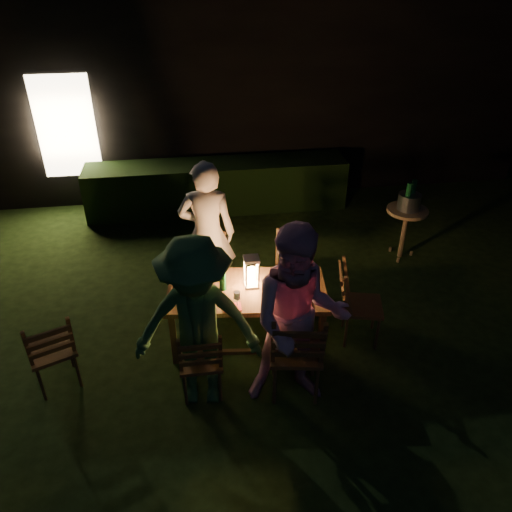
{
  "coord_description": "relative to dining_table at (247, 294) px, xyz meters",
  "views": [
    {
      "loc": [
        -0.96,
        -3.84,
        3.73
      ],
      "look_at": [
        -0.31,
        0.64,
        0.93
      ],
      "focal_mm": 35.0,
      "sensor_mm": 36.0,
      "label": 1
    }
  ],
  "objects": [
    {
      "name": "garden_envelope",
      "position": [
        0.43,
        5.76,
        0.95
      ],
      "size": [
        40.0,
        40.0,
        3.2
      ],
      "color": "black",
      "rests_on": "ground"
    },
    {
      "name": "dining_table",
      "position": [
        0.0,
        0.0,
        0.0
      ],
      "size": [
        1.75,
        1.01,
        0.69
      ],
      "rotation": [
        0.0,
        0.0,
        -0.12
      ],
      "color": "#432C16",
      "rests_on": "ground"
    },
    {
      "name": "chair_near_left",
      "position": [
        -0.53,
        -0.71,
        -0.35
      ],
      "size": [
        0.4,
        0.43,
        0.9
      ],
      "rotation": [
        0.0,
        0.0,
        -0.0
      ],
      "color": "#432C16",
      "rests_on": "ground"
    },
    {
      "name": "chair_near_right",
      "position": [
        0.36,
        -0.82,
        -0.3
      ],
      "size": [
        0.56,
        0.59,
        1.09
      ],
      "rotation": [
        0.0,
        0.0,
        -0.16
      ],
      "color": "#432C16",
      "rests_on": "ground"
    },
    {
      "name": "chair_far_left",
      "position": [
        -0.36,
        0.82,
        -0.35
      ],
      "size": [
        0.48,
        0.5,
        0.89
      ],
      "rotation": [
        0.0,
        0.0,
        2.92
      ],
      "color": "#432C16",
      "rests_on": "ground"
    },
    {
      "name": "chair_far_right",
      "position": [
        0.64,
        0.7,
        -0.35
      ],
      "size": [
        0.48,
        0.5,
        0.91
      ],
      "rotation": [
        0.0,
        0.0,
        2.96
      ],
      "color": "#432C16",
      "rests_on": "ground"
    },
    {
      "name": "chair_end",
      "position": [
        1.22,
        -0.14,
        -0.33
      ],
      "size": [
        0.55,
        0.53,
        0.97
      ],
      "rotation": [
        0.0,
        0.0,
        -1.82
      ],
      "color": "#432C16",
      "rests_on": "ground"
    },
    {
      "name": "chair_spare",
      "position": [
        -1.95,
        -0.39,
        -0.34
      ],
      "size": [
        0.56,
        0.58,
        0.94
      ],
      "rotation": [
        0.0,
        0.0,
        0.39
      ],
      "color": "#432C16",
      "rests_on": "ground"
    },
    {
      "name": "person_house_side",
      "position": [
        -0.35,
        0.87,
        0.28
      ],
      "size": [
        0.7,
        0.5,
        1.8
      ],
      "primitive_type": "imported",
      "rotation": [
        0.0,
        0.0,
        3.03
      ],
      "color": "beige",
      "rests_on": "ground"
    },
    {
      "name": "person_opp_right",
      "position": [
        0.35,
        -0.87,
        0.31
      ],
      "size": [
        0.98,
        0.8,
        1.86
      ],
      "primitive_type": "imported",
      "rotation": [
        0.0,
        0.0,
        -0.12
      ],
      "color": "#D08FB1",
      "rests_on": "ground"
    },
    {
      "name": "person_opp_left",
      "position": [
        -0.54,
        -0.76,
        0.26
      ],
      "size": [
        1.21,
        0.78,
        1.77
      ],
      "primitive_type": "imported",
      "rotation": [
        0.0,
        0.0,
        -0.12
      ],
      "color": "#306031",
      "rests_on": "ground"
    },
    {
      "name": "lantern",
      "position": [
        0.06,
        0.04,
        0.23
      ],
      "size": [
        0.16,
        0.16,
        0.35
      ],
      "color": "white",
      "rests_on": "dining_table"
    },
    {
      "name": "plate_far_left",
      "position": [
        -0.52,
        0.28,
        0.08
      ],
      "size": [
        0.25,
        0.25,
        0.01
      ],
      "primitive_type": "cylinder",
      "color": "white",
      "rests_on": "dining_table"
    },
    {
      "name": "plate_near_left",
      "position": [
        -0.57,
        -0.15,
        0.08
      ],
      "size": [
        0.25,
        0.25,
        0.01
      ],
      "primitive_type": "cylinder",
      "color": "white",
      "rests_on": "dining_table"
    },
    {
      "name": "plate_far_right",
      "position": [
        0.47,
        0.17,
        0.08
      ],
      "size": [
        0.25,
        0.25,
        0.01
      ],
      "primitive_type": "cylinder",
      "color": "white",
      "rests_on": "dining_table"
    },
    {
      "name": "plate_near_right",
      "position": [
        0.42,
        -0.27,
        0.08
      ],
      "size": [
        0.25,
        0.25,
        0.01
      ],
      "primitive_type": "cylinder",
      "color": "white",
      "rests_on": "dining_table"
    },
    {
      "name": "wineglass_a",
      "position": [
        -0.27,
        0.31,
        0.16
      ],
      "size": [
        0.06,
        0.06,
        0.18
      ],
      "primitive_type": null,
      "color": "#59070F",
      "rests_on": "dining_table"
    },
    {
      "name": "wineglass_b",
      "position": [
        -0.73,
        -0.04,
        0.16
      ],
      "size": [
        0.06,
        0.06,
        0.18
      ],
      "primitive_type": null,
      "color": "#59070F",
      "rests_on": "dining_table"
    },
    {
      "name": "wineglass_c",
      "position": [
        0.27,
        -0.31,
        0.16
      ],
      "size": [
        0.06,
        0.06,
        0.18
      ],
      "primitive_type": null,
      "color": "#59070F",
      "rests_on": "dining_table"
    },
    {
      "name": "wineglass_d",
      "position": [
        0.64,
        0.11,
        0.16
      ],
      "size": [
        0.06,
        0.06,
        0.18
      ],
      "primitive_type": null,
      "color": "#59070F",
      "rests_on": "dining_table"
    },
    {
      "name": "wineglass_e",
      "position": [
        -0.13,
        -0.29,
        0.16
      ],
      "size": [
        0.06,
        0.06,
        0.18
      ],
      "primitive_type": null,
      "color": "silver",
      "rests_on": "dining_table"
    },
    {
      "name": "bottle_table",
      "position": [
        -0.25,
        0.03,
        0.21
      ],
      "size": [
        0.07,
        0.07,
        0.28
      ],
      "primitive_type": "cylinder",
      "color": "#0F471E",
      "rests_on": "dining_table"
    },
    {
      "name": "napkin_left",
      "position": [
        -0.19,
        -0.3,
        0.07
      ],
      "size": [
        0.18,
        0.14,
        0.01
      ],
      "primitive_type": "cube",
      "color": "red",
      "rests_on": "dining_table"
    },
    {
      "name": "napkin_right",
      "position": [
        0.51,
        -0.36,
        0.07
      ],
      "size": [
        0.18,
        0.14,
        0.01
      ],
      "primitive_type": "cube",
      "color": "red",
      "rests_on": "dining_table"
    },
    {
      "name": "phone",
      "position": [
        -0.65,
        -0.23,
        0.07
      ],
      "size": [
        0.14,
        0.07,
        0.01
      ],
      "primitive_type": "cube",
      "color": "black",
      "rests_on": "dining_table"
    },
    {
      "name": "side_table",
      "position": [
        2.37,
        1.45,
        0.03
      ],
      "size": [
        0.55,
        0.55,
        0.74
      ],
      "color": "olive",
      "rests_on": "ground"
    },
    {
      "name": "ice_bucket",
      "position": [
        2.37,
        1.45,
        0.23
      ],
      "size": [
        0.3,
        0.3,
        0.22
      ],
      "primitive_type": "cylinder",
      "color": "#A5A8AD",
      "rests_on": "side_table"
    },
    {
      "name": "bottle_bucket_a",
      "position": [
        2.32,
        1.41,
        0.28
      ],
      "size": [
        0.07,
        0.07,
        0.32
      ],
      "primitive_type": "cylinder",
      "color": "#0F471E",
      "rests_on": "side_table"
    },
    {
      "name": "bottle_bucket_b",
      "position": [
        2.42,
        1.49,
        0.28
      ],
      "size": [
        0.07,
        0.07,
        0.32
      ],
      "primitive_type": "cylinder",
      "color": "#0F471E",
      "rests_on": "side_table"
    }
  ]
}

